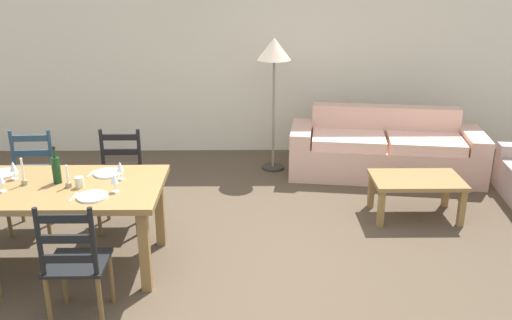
% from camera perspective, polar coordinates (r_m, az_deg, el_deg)
% --- Properties ---
extents(ground_plane, '(9.60, 9.60, 0.02)m').
position_cam_1_polar(ground_plane, '(4.76, -3.41, -11.73)').
color(ground_plane, brown).
extents(wall_far, '(9.60, 0.16, 2.70)m').
position_cam_1_polar(wall_far, '(7.43, -2.49, 11.13)').
color(wall_far, beige).
rests_on(wall_far, ground_plane).
extents(dining_table, '(1.90, 0.96, 0.75)m').
position_cam_1_polar(dining_table, '(4.86, -20.82, -3.43)').
color(dining_table, olive).
rests_on(dining_table, ground_plane).
extents(dining_chair_near_right, '(0.42, 0.40, 0.96)m').
position_cam_1_polar(dining_chair_near_right, '(4.15, -18.23, -10.10)').
color(dining_chair_near_right, black).
rests_on(dining_chair_near_right, ground_plane).
extents(dining_chair_far_left, '(0.44, 0.42, 0.96)m').
position_cam_1_polar(dining_chair_far_left, '(5.74, -22.22, -2.08)').
color(dining_chair_far_left, '#2A4456').
rests_on(dining_chair_far_left, ground_plane).
extents(dining_chair_far_right, '(0.42, 0.40, 0.96)m').
position_cam_1_polar(dining_chair_far_right, '(5.50, -13.87, -2.05)').
color(dining_chair_far_right, black).
rests_on(dining_chair_far_right, ground_plane).
extents(dinner_plate_near_right, '(0.24, 0.24, 0.02)m').
position_cam_1_polar(dinner_plate_near_right, '(4.47, -16.58, -3.64)').
color(dinner_plate_near_right, white).
rests_on(dinner_plate_near_right, dining_table).
extents(fork_near_right, '(0.03, 0.17, 0.01)m').
position_cam_1_polar(fork_near_right, '(4.51, -18.40, -3.68)').
color(fork_near_right, silver).
rests_on(fork_near_right, dining_table).
extents(dinner_plate_far_left, '(0.24, 0.24, 0.02)m').
position_cam_1_polar(dinner_plate_far_left, '(5.21, -24.71, -1.29)').
color(dinner_plate_far_left, white).
rests_on(dinner_plate_far_left, dining_table).
extents(dinner_plate_far_right, '(0.24, 0.24, 0.02)m').
position_cam_1_polar(dinner_plate_far_right, '(4.92, -15.08, -1.33)').
color(dinner_plate_far_right, white).
rests_on(dinner_plate_far_right, dining_table).
extents(fork_far_right, '(0.03, 0.17, 0.01)m').
position_cam_1_polar(fork_far_right, '(4.96, -16.75, -1.39)').
color(fork_far_right, silver).
rests_on(fork_far_right, dining_table).
extents(wine_bottle, '(0.07, 0.07, 0.32)m').
position_cam_1_polar(wine_bottle, '(4.81, -19.99, -0.92)').
color(wine_bottle, '#143819').
rests_on(wine_bottle, dining_table).
extents(wine_glass_near_left, '(0.06, 0.06, 0.16)m').
position_cam_1_polar(wine_glass_near_left, '(4.80, -24.98, -1.77)').
color(wine_glass_near_left, white).
rests_on(wine_glass_near_left, dining_table).
extents(wine_glass_near_right, '(0.06, 0.06, 0.16)m').
position_cam_1_polar(wine_glass_near_right, '(4.49, -14.47, -1.92)').
color(wine_glass_near_right, white).
rests_on(wine_glass_near_right, dining_table).
extents(wine_glass_far_left, '(0.06, 0.06, 0.16)m').
position_cam_1_polar(wine_glass_far_left, '(5.03, -23.86, -0.65)').
color(wine_glass_far_left, white).
rests_on(wine_glass_far_left, dining_table).
extents(wine_glass_far_right, '(0.06, 0.06, 0.16)m').
position_cam_1_polar(wine_glass_far_right, '(4.73, -13.90, -0.72)').
color(wine_glass_far_right, white).
rests_on(wine_glass_far_right, dining_table).
extents(coffee_cup_primary, '(0.07, 0.07, 0.09)m').
position_cam_1_polar(coffee_cup_primary, '(4.68, -17.83, -2.22)').
color(coffee_cup_primary, beige).
rests_on(coffee_cup_primary, dining_table).
extents(candle_tall, '(0.05, 0.05, 0.23)m').
position_cam_1_polar(candle_tall, '(4.89, -22.94, -1.67)').
color(candle_tall, '#998C66').
rests_on(candle_tall, dining_table).
extents(candle_short, '(0.05, 0.05, 0.19)m').
position_cam_1_polar(candle_short, '(4.71, -18.90, -2.11)').
color(candle_short, '#998C66').
rests_on(candle_short, dining_table).
extents(couch, '(2.37, 1.11, 0.80)m').
position_cam_1_polar(couch, '(6.92, 13.17, 0.92)').
color(couch, '#DFAF98').
rests_on(couch, ground_plane).
extents(coffee_table, '(0.90, 0.56, 0.42)m').
position_cam_1_polar(coffee_table, '(5.81, 16.29, -2.40)').
color(coffee_table, olive).
rests_on(coffee_table, ground_plane).
extents(standing_lamp, '(0.40, 0.40, 1.64)m').
position_cam_1_polar(standing_lamp, '(6.63, 1.89, 10.60)').
color(standing_lamp, '#332D28').
rests_on(standing_lamp, ground_plane).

